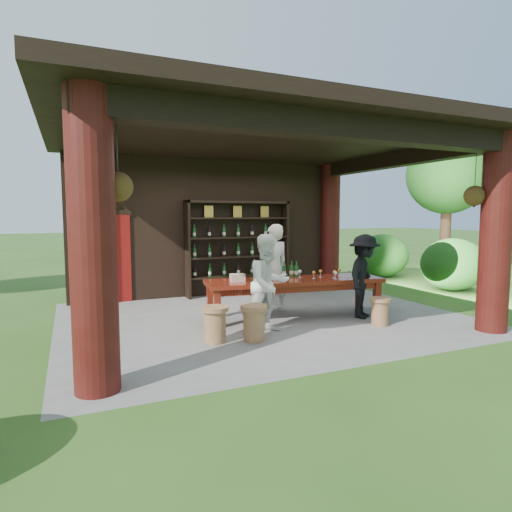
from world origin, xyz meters
name	(u,v)px	position (x,y,z in m)	size (l,w,h in m)	color
ground	(264,317)	(0.00, 0.00, 0.00)	(90.00, 90.00, 0.00)	#2D5119
pavilion	(255,206)	(-0.01, 0.43, 2.13)	(7.50, 6.00, 3.60)	slate
wine_shelf	(238,248)	(0.42, 2.45, 1.16)	(2.62, 0.40, 2.30)	black
tasting_table	(295,285)	(0.53, -0.25, 0.63)	(3.47, 1.29, 0.75)	#561C0C
stool_near_left	(254,322)	(-0.79, -1.33, 0.30)	(0.43, 0.43, 0.56)	brown
stool_near_right	(380,311)	(1.64, -1.37, 0.26)	(0.38, 0.38, 0.49)	brown
stool_far_left	(215,323)	(-1.38, -1.17, 0.30)	(0.42, 0.42, 0.56)	brown
host	(274,268)	(0.40, 0.41, 0.89)	(0.65, 0.43, 1.78)	silver
guest_woman	(269,284)	(-0.38, -0.99, 0.82)	(0.80, 0.62, 1.65)	white
guest_man	(364,276)	(1.73, -0.77, 0.80)	(1.03, 0.59, 1.60)	black
table_bottles	(291,269)	(0.59, 0.04, 0.90)	(0.34, 0.14, 0.31)	#194C1E
table_glasses	(327,274)	(1.18, -0.36, 0.82)	(0.97, 0.51, 0.15)	silver
napkin_basket	(237,278)	(-0.60, -0.13, 0.82)	(0.26, 0.18, 0.14)	#BF6672
shrubs	(333,280)	(1.79, 0.35, 0.56)	(15.15, 8.57, 1.36)	#194C14
trees	(342,161)	(3.17, 2.07, 3.37)	(20.72, 9.72, 4.80)	#3F2819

